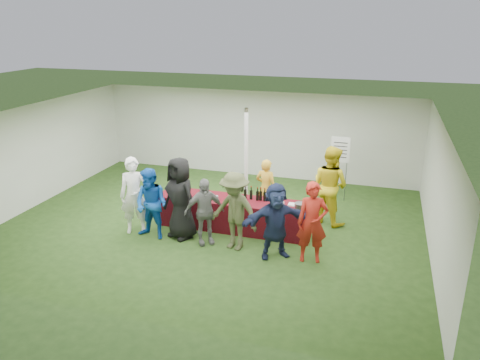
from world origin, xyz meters
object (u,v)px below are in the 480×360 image
(staff_pourer, at_px, (266,188))
(customer_3, at_px, (204,212))
(dump_bucket, at_px, (300,207))
(customer_1, at_px, (151,204))
(customer_5, at_px, (276,221))
(staff_back, at_px, (330,185))
(customer_6, at_px, (312,223))
(customer_4, at_px, (235,211))
(wine_list_sign, at_px, (340,155))
(customer_0, at_px, (134,196))
(serving_table, at_px, (232,214))
(customer_2, at_px, (180,198))

(staff_pourer, relative_size, customer_3, 0.99)
(dump_bucket, distance_m, customer_1, 3.35)
(customer_1, height_order, customer_5, customer_1)
(staff_back, xyz_separation_m, customer_3, (-2.51, -2.00, -0.20))
(customer_1, xyz_separation_m, customer_6, (3.65, -0.00, 0.04))
(staff_back, height_order, customer_4, staff_back)
(wine_list_sign, xyz_separation_m, staff_back, (-0.05, -1.56, -0.34))
(staff_pourer, bearing_deg, customer_4, 94.08)
(staff_back, relative_size, customer_4, 1.11)
(staff_back, relative_size, customer_6, 1.13)
(staff_back, height_order, customer_0, staff_back)
(customer_6, bearing_deg, customer_4, 166.17)
(serving_table, height_order, customer_0, customer_0)
(customer_0, xyz_separation_m, customer_4, (2.48, -0.11, -0.03))
(serving_table, relative_size, staff_pourer, 2.36)
(customer_5, bearing_deg, customer_6, -27.68)
(customer_3, bearing_deg, customer_4, -38.31)
(customer_4, bearing_deg, serving_table, 127.21)
(customer_0, height_order, customer_3, customer_0)
(staff_pourer, xyz_separation_m, customer_2, (-1.58, -1.70, 0.19))
(serving_table, xyz_separation_m, customer_3, (-0.33, -0.94, 0.39))
(customer_0, bearing_deg, dump_bucket, -13.07)
(customer_1, distance_m, customer_5, 2.90)
(wine_list_sign, distance_m, staff_back, 1.60)
(customer_0, relative_size, customer_3, 1.19)
(customer_6, bearing_deg, dump_bucket, 104.35)
(wine_list_sign, bearing_deg, staff_pourer, -133.75)
(customer_4, bearing_deg, staff_pourer, 99.33)
(serving_table, distance_m, staff_back, 2.49)
(customer_1, bearing_deg, dump_bucket, 23.02)
(serving_table, distance_m, customer_6, 2.36)
(customer_0, distance_m, customer_6, 4.17)
(staff_back, xyz_separation_m, customer_1, (-3.76, -2.08, -0.15))
(dump_bucket, bearing_deg, staff_back, 68.36)
(serving_table, bearing_deg, customer_3, -109.52)
(staff_pourer, distance_m, customer_0, 3.24)
(wine_list_sign, relative_size, customer_3, 1.17)
(staff_back, distance_m, customer_3, 3.21)
(customer_3, bearing_deg, wine_list_sign, 18.45)
(staff_pourer, xyz_separation_m, customer_1, (-2.18, -1.94, 0.07))
(customer_5, distance_m, customer_6, 0.76)
(staff_back, distance_m, customer_2, 3.65)
(staff_pourer, distance_m, customer_5, 2.12)
(customer_2, bearing_deg, customer_0, -149.42)
(staff_pourer, height_order, customer_3, customer_3)
(customer_2, xyz_separation_m, customer_6, (3.04, -0.24, -0.09))
(serving_table, bearing_deg, staff_back, 25.88)
(dump_bucket, bearing_deg, customer_1, -166.09)
(wine_list_sign, bearing_deg, customer_6, -92.45)
(dump_bucket, bearing_deg, serving_table, 172.48)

